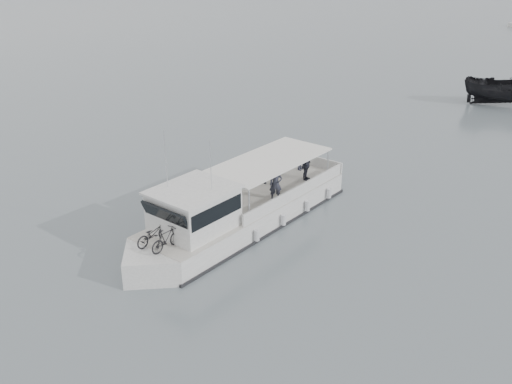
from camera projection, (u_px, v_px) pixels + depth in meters
ground at (191, 231)px, 28.61m from camera, size 1400.00×1400.00×0.00m
tour_boat at (231, 213)px, 28.19m from camera, size 14.50×7.16×6.12m
dark_motorboat at (503, 90)px, 50.37m from camera, size 6.70×6.59×2.64m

